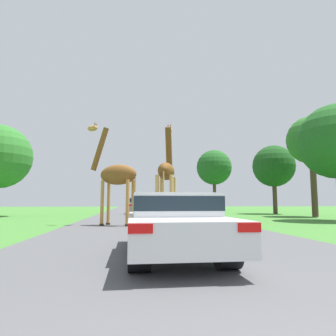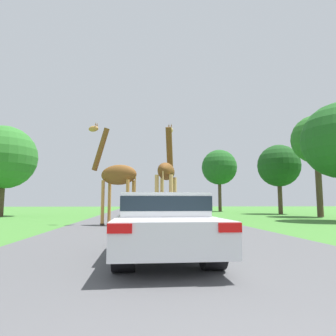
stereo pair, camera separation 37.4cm
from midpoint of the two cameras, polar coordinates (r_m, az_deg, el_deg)
road at (r=30.51m, az=-3.77°, el=-8.58°), size 8.24×120.00×0.00m
giraffe_near_road at (r=14.09m, az=0.52°, el=-0.90°), size 1.22×3.01×5.19m
giraffe_companion at (r=14.59m, az=-9.09°, el=-1.35°), size 2.65×1.59×5.10m
car_lead_maroon at (r=6.30m, az=0.60°, el=-10.05°), size 1.78×4.66×1.26m
car_queue_right at (r=28.86m, az=-4.60°, el=-7.10°), size 1.71×4.08×1.52m
car_queue_left at (r=21.13m, az=2.80°, el=-7.42°), size 1.74×4.74×1.45m
tree_left_edge at (r=37.17m, az=10.02°, el=0.11°), size 4.28×4.28×7.51m
tree_centre_back at (r=30.38m, az=20.68°, el=0.37°), size 3.98×3.98×6.54m
tree_right_cluster at (r=25.88m, az=26.78°, el=4.79°), size 3.73×3.73×7.79m
tree_far_right at (r=26.61m, az=-28.39°, el=1.81°), size 4.93×4.93×7.07m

